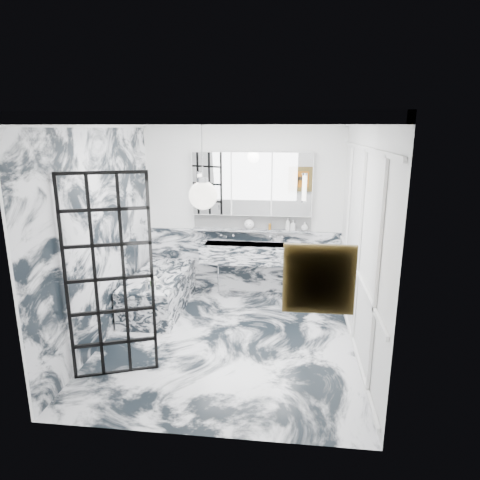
# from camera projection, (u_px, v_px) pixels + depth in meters

# --- Properties ---
(floor) EXTENTS (3.60, 3.60, 0.00)m
(floor) POSITION_uv_depth(u_px,v_px,m) (228.00, 340.00, 5.56)
(floor) COLOR silver
(floor) RESTS_ON ground
(ceiling) EXTENTS (3.60, 3.60, 0.00)m
(ceiling) POSITION_uv_depth(u_px,v_px,m) (226.00, 117.00, 4.85)
(ceiling) COLOR white
(ceiling) RESTS_ON wall_back
(wall_back) EXTENTS (3.60, 0.00, 3.60)m
(wall_back) POSITION_uv_depth(u_px,v_px,m) (243.00, 209.00, 6.94)
(wall_back) COLOR white
(wall_back) RESTS_ON floor
(wall_front) EXTENTS (3.60, 0.00, 3.60)m
(wall_front) POSITION_uv_depth(u_px,v_px,m) (195.00, 290.00, 3.48)
(wall_front) COLOR white
(wall_front) RESTS_ON floor
(wall_left) EXTENTS (0.00, 3.60, 3.60)m
(wall_left) POSITION_uv_depth(u_px,v_px,m) (101.00, 232.00, 5.39)
(wall_left) COLOR white
(wall_left) RESTS_ON floor
(wall_right) EXTENTS (0.00, 3.60, 3.60)m
(wall_right) POSITION_uv_depth(u_px,v_px,m) (361.00, 240.00, 5.03)
(wall_right) COLOR white
(wall_right) RESTS_ON floor
(marble_clad_back) EXTENTS (3.18, 0.05, 1.05)m
(marble_clad_back) POSITION_uv_depth(u_px,v_px,m) (243.00, 261.00, 7.13)
(marble_clad_back) COLOR silver
(marble_clad_back) RESTS_ON floor
(marble_clad_left) EXTENTS (0.02, 3.56, 2.68)m
(marble_clad_left) POSITION_uv_depth(u_px,v_px,m) (103.00, 237.00, 5.40)
(marble_clad_left) COLOR silver
(marble_clad_left) RESTS_ON floor
(panel_molding) EXTENTS (0.03, 3.40, 2.30)m
(panel_molding) POSITION_uv_depth(u_px,v_px,m) (359.00, 248.00, 5.05)
(panel_molding) COLOR white
(panel_molding) RESTS_ON floor
(soap_bottle_a) EXTENTS (0.09, 0.09, 0.20)m
(soap_bottle_a) POSITION_uv_depth(u_px,v_px,m) (288.00, 224.00, 6.82)
(soap_bottle_a) COLOR #8C5919
(soap_bottle_a) RESTS_ON ledge
(soap_bottle_b) EXTENTS (0.09, 0.09, 0.16)m
(soap_bottle_b) POSITION_uv_depth(u_px,v_px,m) (293.00, 225.00, 6.82)
(soap_bottle_b) COLOR #4C4C51
(soap_bottle_b) RESTS_ON ledge
(soap_bottle_c) EXTENTS (0.14, 0.14, 0.14)m
(soap_bottle_c) POSITION_uv_depth(u_px,v_px,m) (305.00, 226.00, 6.80)
(soap_bottle_c) COLOR silver
(soap_bottle_c) RESTS_ON ledge
(face_pot) EXTENTS (0.17, 0.17, 0.17)m
(face_pot) POSITION_uv_depth(u_px,v_px,m) (249.00, 224.00, 6.90)
(face_pot) COLOR white
(face_pot) RESTS_ON ledge
(amber_bottle) EXTENTS (0.04, 0.04, 0.10)m
(amber_bottle) POSITION_uv_depth(u_px,v_px,m) (270.00, 227.00, 6.87)
(amber_bottle) COLOR #8C5919
(amber_bottle) RESTS_ON ledge
(flower_vase) EXTENTS (0.07, 0.07, 0.12)m
(flower_vase) POSITION_uv_depth(u_px,v_px,m) (153.00, 290.00, 5.62)
(flower_vase) COLOR silver
(flower_vase) RESTS_ON bathtub
(crittall_door) EXTENTS (0.84, 0.34, 2.25)m
(crittall_door) POSITION_uv_depth(u_px,v_px,m) (110.00, 279.00, 4.54)
(crittall_door) COLOR black
(crittall_door) RESTS_ON floor
(artwork) EXTENTS (0.47, 0.04, 0.47)m
(artwork) POSITION_uv_depth(u_px,v_px,m) (319.00, 279.00, 3.37)
(artwork) COLOR orange
(artwork) RESTS_ON wall_front
(pendant_light) EXTENTS (0.27, 0.27, 0.27)m
(pendant_light) POSITION_uv_depth(u_px,v_px,m) (203.00, 195.00, 4.00)
(pendant_light) COLOR white
(pendant_light) RESTS_ON ceiling
(trough_sink) EXTENTS (1.60, 0.45, 0.30)m
(trough_sink) POSITION_uv_depth(u_px,v_px,m) (250.00, 253.00, 6.85)
(trough_sink) COLOR silver
(trough_sink) RESTS_ON wall_back
(ledge) EXTENTS (1.90, 0.14, 0.04)m
(ledge) POSITION_uv_depth(u_px,v_px,m) (252.00, 230.00, 6.93)
(ledge) COLOR silver
(ledge) RESTS_ON wall_back
(subway_tile) EXTENTS (1.90, 0.03, 0.23)m
(subway_tile) POSITION_uv_depth(u_px,v_px,m) (252.00, 221.00, 6.95)
(subway_tile) COLOR white
(subway_tile) RESTS_ON wall_back
(mirror_cabinet) EXTENTS (1.90, 0.16, 1.00)m
(mirror_cabinet) POSITION_uv_depth(u_px,v_px,m) (252.00, 184.00, 6.74)
(mirror_cabinet) COLOR white
(mirror_cabinet) RESTS_ON wall_back
(sconce_left) EXTENTS (0.07, 0.07, 0.40)m
(sconce_left) POSITION_uv_depth(u_px,v_px,m) (200.00, 186.00, 6.75)
(sconce_left) COLOR white
(sconce_left) RESTS_ON mirror_cabinet
(sconce_right) EXTENTS (0.07, 0.07, 0.40)m
(sconce_right) POSITION_uv_depth(u_px,v_px,m) (304.00, 188.00, 6.57)
(sconce_right) COLOR white
(sconce_right) RESTS_ON mirror_cabinet
(bathtub) EXTENTS (0.75, 1.65, 0.55)m
(bathtub) POSITION_uv_depth(u_px,v_px,m) (159.00, 291.00, 6.48)
(bathtub) COLOR silver
(bathtub) RESTS_ON floor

